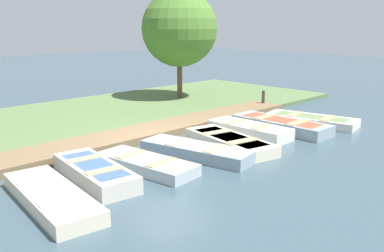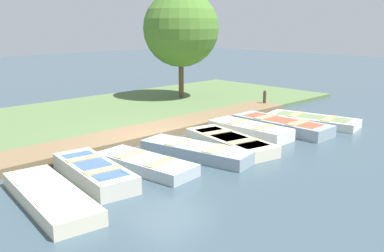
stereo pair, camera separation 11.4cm
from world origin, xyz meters
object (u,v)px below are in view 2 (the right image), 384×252
Objects in this scene: rowboat_1 at (94,172)px; rowboat_3 at (196,151)px; mooring_post_far at (265,99)px; rowboat_4 at (230,142)px; rowboat_2 at (145,164)px; park_tree_left at (181,29)px; rowboat_6 at (281,125)px; rowboat_5 at (250,130)px; rowboat_7 at (312,120)px; rowboat_0 at (50,196)px.

rowboat_1 is 0.87× the size of rowboat_3.
rowboat_4 is at bearing -62.94° from mooring_post_far.
rowboat_2 is 0.57× the size of park_tree_left.
park_tree_left is at bearing -164.50° from mooring_post_far.
park_tree_left reaches higher than rowboat_3.
mooring_post_far is (-2.80, 2.79, 0.21)m from rowboat_6.
mooring_post_far reaches higher than rowboat_6.
rowboat_2 is at bearing -91.14° from rowboat_6.
rowboat_5 reaches higher than rowboat_4.
park_tree_left is (-7.23, -0.00, 3.28)m from rowboat_7.
rowboat_3 is at bearing -40.14° from park_tree_left.
park_tree_left is (-7.20, 10.42, 3.27)m from rowboat_0.
rowboat_6 is 0.68× the size of park_tree_left.
rowboat_6 is at bearing 81.99° from rowboat_2.
rowboat_1 reaches higher than rowboat_7.
rowboat_2 is at bearing -72.94° from mooring_post_far.
park_tree_left reaches higher than rowboat_4.
rowboat_5 is 1.41m from rowboat_6.
rowboat_3 is 9.78m from park_tree_left.
park_tree_left is at bearing 131.66° from rowboat_0.
park_tree_left is (-6.97, 1.63, 3.23)m from rowboat_6.
rowboat_4 is 9.00m from park_tree_left.
rowboat_1 is at bearing -76.38° from mooring_post_far.
rowboat_0 is at bearing -60.65° from rowboat_1.
rowboat_4 is at bearing 98.27° from rowboat_0.
rowboat_1 is 9.04m from rowboat_7.
mooring_post_far is at bearing 148.25° from rowboat_7.
rowboat_5 is at bearing -103.25° from rowboat_6.
mooring_post_far is (-3.02, 11.58, 0.25)m from rowboat_0.
rowboat_7 is at bearing 99.02° from rowboat_4.
rowboat_5 is at bearing -24.29° from park_tree_left.
rowboat_4 is 6.37m from mooring_post_far.
rowboat_1 reaches higher than rowboat_4.
rowboat_2 is 0.86× the size of rowboat_3.
rowboat_0 is 4.15× the size of mooring_post_far.
park_tree_left is (-7.05, 5.95, 3.25)m from rowboat_3.
rowboat_3 is at bearing -82.86° from rowboat_5.
rowboat_7 is (0.36, 7.63, -0.00)m from rowboat_2.
mooring_post_far reaches higher than rowboat_2.
rowboat_6 is 1.65m from rowboat_7.
rowboat_5 reaches higher than rowboat_3.
rowboat_7 is (0.03, 10.43, -0.01)m from rowboat_0.
rowboat_5 reaches higher than rowboat_0.
park_tree_left is at bearing 155.14° from rowboat_5.
park_tree_left is at bearing 124.93° from rowboat_2.
rowboat_3 is at bearing -67.96° from mooring_post_far.
rowboat_1 is 3.10m from rowboat_3.
rowboat_0 is 11.97m from mooring_post_far.
rowboat_0 is 1.15× the size of rowboat_1.
park_tree_left is at bearing 169.00° from rowboat_7.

